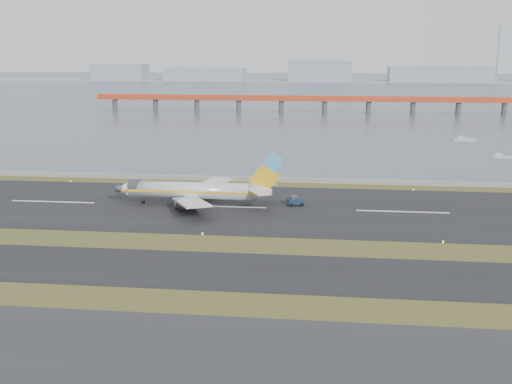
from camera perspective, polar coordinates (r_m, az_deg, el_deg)
ground at (r=116.56m, az=-5.52°, el=-4.87°), size 1000.00×1000.00×0.00m
taxiway_strip at (r=105.45m, az=-6.89°, el=-6.77°), size 1000.00×18.00×0.10m
runway_strip at (r=144.91m, az=-3.03°, el=-1.32°), size 1000.00×45.00×0.10m
seawall at (r=173.73m, az=-1.37°, el=1.18°), size 1000.00×2.50×1.00m
bay_water at (r=570.17m, az=4.35°, el=9.05°), size 1400.00×800.00×1.30m
red_pier at (r=359.68m, az=6.12°, el=8.12°), size 260.00×5.00×10.20m
far_shoreline at (r=729.24m, az=6.00°, el=10.26°), size 1400.00×80.00×60.50m
airliner at (r=145.95m, az=-5.31°, el=0.12°), size 38.52×32.89×12.80m
pushback_tug at (r=145.92m, az=3.53°, el=-0.80°), size 3.95×2.83×2.29m
workboat_near at (r=224.32m, az=21.09°, el=2.94°), size 6.96×4.43×1.62m
workboat_far at (r=261.61m, az=18.06°, el=4.45°), size 8.41×5.10×1.95m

